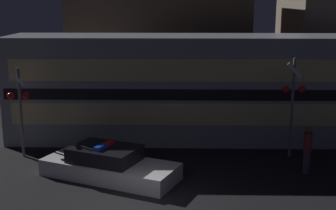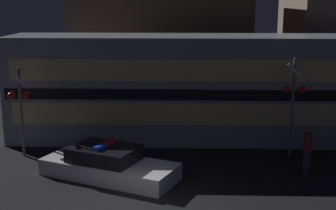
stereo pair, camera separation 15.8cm
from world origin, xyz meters
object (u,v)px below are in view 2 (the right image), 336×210
(pedestrian, at_px, (307,150))
(crossing_signal_near, at_px, (293,99))
(train, at_px, (215,88))
(police_car, at_px, (108,165))

(pedestrian, distance_m, crossing_signal_near, 2.20)
(pedestrian, bearing_deg, crossing_signal_near, 95.10)
(train, relative_size, crossing_signal_near, 4.55)
(pedestrian, relative_size, crossing_signal_near, 0.44)
(police_car, xyz_separation_m, crossing_signal_near, (6.42, 2.17, 1.80))
(train, height_order, police_car, train)
(train, bearing_deg, crossing_signal_near, -41.23)
(police_car, relative_size, crossing_signal_near, 1.30)
(police_car, relative_size, pedestrian, 2.94)
(police_car, bearing_deg, pedestrian, 27.30)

